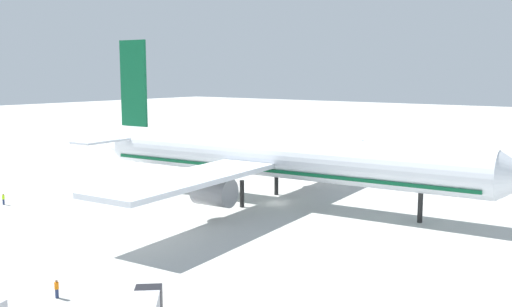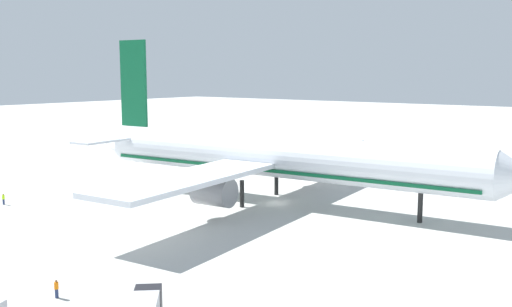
{
  "view_description": "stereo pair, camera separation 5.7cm",
  "coord_description": "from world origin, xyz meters",
  "px_view_note": "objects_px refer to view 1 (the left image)",
  "views": [
    {
      "loc": [
        50.71,
        -71.98,
        20.34
      ],
      "look_at": [
        -2.97,
        -1.69,
        7.86
      ],
      "focal_mm": 39.86,
      "sensor_mm": 36.0,
      "label": 1
    },
    {
      "loc": [
        50.76,
        -71.95,
        20.34
      ],
      "look_at": [
        -2.97,
        -1.69,
        7.86
      ],
      "focal_mm": 39.86,
      "sensor_mm": 36.0,
      "label": 2
    }
  ],
  "objects_px": {
    "baggage_cart_0": "(166,157)",
    "airliner": "(270,157)",
    "traffic_cone_1": "(479,181)",
    "ground_worker_1": "(3,199)",
    "ground_worker_3": "(57,289)"
  },
  "relations": [
    {
      "from": "baggage_cart_0",
      "to": "traffic_cone_1",
      "type": "height_order",
      "value": "baggage_cart_0"
    },
    {
      "from": "traffic_cone_1",
      "to": "ground_worker_1",
      "type": "bearing_deg",
      "value": -129.95
    },
    {
      "from": "baggage_cart_0",
      "to": "airliner",
      "type": "bearing_deg",
      "value": -24.63
    },
    {
      "from": "baggage_cart_0",
      "to": "ground_worker_1",
      "type": "bearing_deg",
      "value": -74.43
    },
    {
      "from": "ground_worker_3",
      "to": "baggage_cart_0",
      "type": "bearing_deg",
      "value": 129.44
    },
    {
      "from": "ground_worker_1",
      "to": "ground_worker_3",
      "type": "xyz_separation_m",
      "value": [
        39.59,
        -16.7,
        -0.02
      ]
    },
    {
      "from": "airliner",
      "to": "ground_worker_1",
      "type": "bearing_deg",
      "value": -140.17
    },
    {
      "from": "baggage_cart_0",
      "to": "traffic_cone_1",
      "type": "bearing_deg",
      "value": 13.93
    },
    {
      "from": "airliner",
      "to": "baggage_cart_0",
      "type": "relative_size",
      "value": 23.62
    },
    {
      "from": "baggage_cart_0",
      "to": "ground_worker_3",
      "type": "relative_size",
      "value": 1.88
    },
    {
      "from": "ground_worker_3",
      "to": "traffic_cone_1",
      "type": "distance_m",
      "value": 82.06
    },
    {
      "from": "ground_worker_3",
      "to": "traffic_cone_1",
      "type": "height_order",
      "value": "ground_worker_3"
    },
    {
      "from": "airliner",
      "to": "traffic_cone_1",
      "type": "height_order",
      "value": "airliner"
    },
    {
      "from": "ground_worker_1",
      "to": "ground_worker_3",
      "type": "distance_m",
      "value": 42.97
    },
    {
      "from": "baggage_cart_0",
      "to": "ground_worker_1",
      "type": "distance_m",
      "value": 49.33
    }
  ]
}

